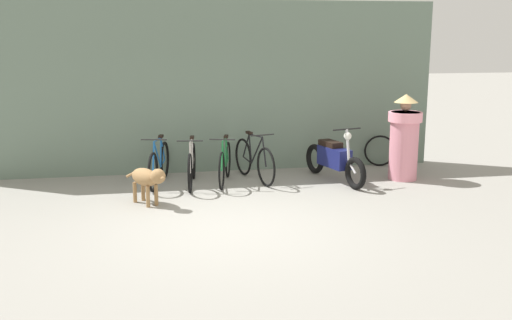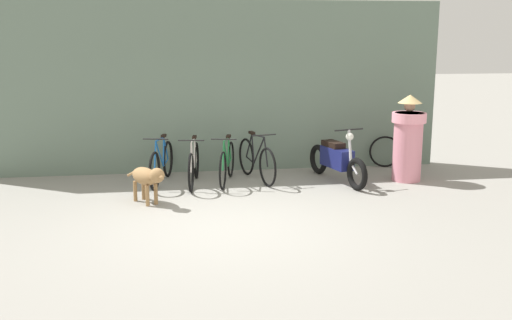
{
  "view_description": "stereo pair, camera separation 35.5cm",
  "coord_description": "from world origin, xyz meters",
  "px_view_note": "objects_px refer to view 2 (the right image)",
  "views": [
    {
      "loc": [
        -1.07,
        -8.23,
        2.74
      ],
      "look_at": [
        0.67,
        1.37,
        0.65
      ],
      "focal_mm": 42.0,
      "sensor_mm": 36.0,
      "label": 1
    },
    {
      "loc": [
        -0.72,
        -8.29,
        2.74
      ],
      "look_at": [
        0.67,
        1.37,
        0.65
      ],
      "focal_mm": 42.0,
      "sensor_mm": 36.0,
      "label": 2
    }
  ],
  "objects_px": {
    "bicycle_2": "(227,163)",
    "motorcycle": "(337,160)",
    "bicycle_1": "(194,165)",
    "person_in_robes": "(408,139)",
    "stray_dog": "(147,177)",
    "bicycle_3": "(257,160)",
    "spare_tire_left": "(385,152)",
    "bicycle_0": "(162,164)"
  },
  "relations": [
    {
      "from": "person_in_robes",
      "to": "spare_tire_left",
      "type": "distance_m",
      "value": 1.24
    },
    {
      "from": "bicycle_0",
      "to": "bicycle_2",
      "type": "relative_size",
      "value": 1.05
    },
    {
      "from": "motorcycle",
      "to": "stray_dog",
      "type": "height_order",
      "value": "motorcycle"
    },
    {
      "from": "bicycle_2",
      "to": "person_in_robes",
      "type": "distance_m",
      "value": 3.4
    },
    {
      "from": "bicycle_1",
      "to": "stray_dog",
      "type": "height_order",
      "value": "bicycle_1"
    },
    {
      "from": "bicycle_1",
      "to": "bicycle_2",
      "type": "xyz_separation_m",
      "value": [
        0.61,
        0.05,
        0.0
      ]
    },
    {
      "from": "bicycle_1",
      "to": "spare_tire_left",
      "type": "bearing_deg",
      "value": 110.63
    },
    {
      "from": "person_in_robes",
      "to": "bicycle_0",
      "type": "bearing_deg",
      "value": -13.75
    },
    {
      "from": "bicycle_0",
      "to": "bicycle_1",
      "type": "xyz_separation_m",
      "value": [
        0.58,
        -0.19,
        -0.0
      ]
    },
    {
      "from": "stray_dog",
      "to": "spare_tire_left",
      "type": "relative_size",
      "value": 1.47
    },
    {
      "from": "bicycle_2",
      "to": "spare_tire_left",
      "type": "bearing_deg",
      "value": 118.47
    },
    {
      "from": "motorcycle",
      "to": "stray_dog",
      "type": "relative_size",
      "value": 2.01
    },
    {
      "from": "bicycle_1",
      "to": "person_in_robes",
      "type": "xyz_separation_m",
      "value": [
        3.98,
        -0.24,
        0.43
      ]
    },
    {
      "from": "bicycle_1",
      "to": "person_in_robes",
      "type": "bearing_deg",
      "value": 94.32
    },
    {
      "from": "bicycle_2",
      "to": "motorcycle",
      "type": "xyz_separation_m",
      "value": [
        2.03,
        -0.2,
        0.04
      ]
    },
    {
      "from": "bicycle_0",
      "to": "bicycle_3",
      "type": "xyz_separation_m",
      "value": [
        1.76,
        -0.02,
        0.01
      ]
    },
    {
      "from": "bicycle_2",
      "to": "bicycle_3",
      "type": "xyz_separation_m",
      "value": [
        0.57,
        0.12,
        0.01
      ]
    },
    {
      "from": "bicycle_3",
      "to": "person_in_robes",
      "type": "relative_size",
      "value": 1.04
    },
    {
      "from": "bicycle_0",
      "to": "bicycle_2",
      "type": "height_order",
      "value": "bicycle_0"
    },
    {
      "from": "bicycle_3",
      "to": "motorcycle",
      "type": "distance_m",
      "value": 1.5
    },
    {
      "from": "stray_dog",
      "to": "bicycle_2",
      "type": "bearing_deg",
      "value": 97.32
    },
    {
      "from": "bicycle_1",
      "to": "bicycle_0",
      "type": "bearing_deg",
      "value": -99.95
    },
    {
      "from": "stray_dog",
      "to": "spare_tire_left",
      "type": "height_order",
      "value": "spare_tire_left"
    },
    {
      "from": "bicycle_1",
      "to": "bicycle_2",
      "type": "bearing_deg",
      "value": 102.27
    },
    {
      "from": "person_in_robes",
      "to": "bicycle_1",
      "type": "bearing_deg",
      "value": -11.87
    },
    {
      "from": "bicycle_1",
      "to": "bicycle_2",
      "type": "height_order",
      "value": "bicycle_1"
    },
    {
      "from": "person_in_robes",
      "to": "spare_tire_left",
      "type": "bearing_deg",
      "value": -98.29
    },
    {
      "from": "bicycle_2",
      "to": "person_in_robes",
      "type": "relative_size",
      "value": 1.0
    },
    {
      "from": "bicycle_3",
      "to": "spare_tire_left",
      "type": "bearing_deg",
      "value": 90.03
    },
    {
      "from": "bicycle_2",
      "to": "motorcycle",
      "type": "height_order",
      "value": "motorcycle"
    },
    {
      "from": "motorcycle",
      "to": "stray_dog",
      "type": "distance_m",
      "value": 3.58
    },
    {
      "from": "bicycle_2",
      "to": "stray_dog",
      "type": "relative_size",
      "value": 1.69
    },
    {
      "from": "person_in_robes",
      "to": "stray_dog",
      "type": "bearing_deg",
      "value": 2.34
    },
    {
      "from": "bicycle_1",
      "to": "bicycle_3",
      "type": "xyz_separation_m",
      "value": [
        1.18,
        0.16,
        0.01
      ]
    },
    {
      "from": "bicycle_1",
      "to": "bicycle_3",
      "type": "height_order",
      "value": "bicycle_3"
    },
    {
      "from": "bicycle_2",
      "to": "spare_tire_left",
      "type": "height_order",
      "value": "bicycle_2"
    },
    {
      "from": "spare_tire_left",
      "to": "motorcycle",
      "type": "bearing_deg",
      "value": -141.4
    },
    {
      "from": "stray_dog",
      "to": "bicycle_0",
      "type": "bearing_deg",
      "value": 138.0
    },
    {
      "from": "motorcycle",
      "to": "stray_dog",
      "type": "bearing_deg",
      "value": -89.23
    },
    {
      "from": "bicycle_1",
      "to": "bicycle_3",
      "type": "relative_size",
      "value": 1.02
    },
    {
      "from": "bicycle_0",
      "to": "stray_dog",
      "type": "height_order",
      "value": "bicycle_0"
    },
    {
      "from": "person_in_robes",
      "to": "spare_tire_left",
      "type": "xyz_separation_m",
      "value": [
        -0.0,
        1.15,
        -0.47
      ]
    }
  ]
}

